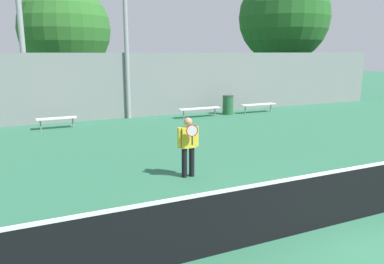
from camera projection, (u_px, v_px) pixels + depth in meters
ground_plane at (334, 225)px, 6.98m from camera, size 100.00×100.00×0.00m
tennis_net at (336, 197)px, 6.87m from camera, size 12.10×0.09×1.08m
tennis_player at (188, 144)px, 9.51m from camera, size 0.57×0.41×1.55m
bench_courtside_near at (258, 105)px, 19.85m from camera, size 2.03×0.40×0.46m
bench_adjacent_court at (57, 119)px, 15.69m from camera, size 1.61×0.40×0.46m
bench_by_gate at (200, 109)px, 18.43m from camera, size 2.16×0.40×0.46m
trash_bin at (228, 105)px, 19.32m from camera, size 0.58×0.58×0.98m
back_fence at (134, 86)px, 18.22m from camera, size 30.83×0.06×3.14m
tree_green_tall at (284, 18)px, 25.93m from camera, size 6.23×6.23×8.63m
tree_green_broad at (65, 29)px, 22.63m from camera, size 5.44×5.44×7.24m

